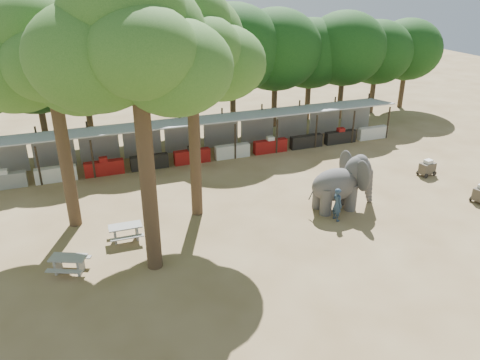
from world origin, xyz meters
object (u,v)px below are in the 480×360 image
object	(u,v)px
yard_tree_left	(45,56)
yard_tree_back	(186,44)
elephant	(343,183)
handler	(337,204)
picnic_table_far	(126,230)
yard_tree_center	(131,44)
picnic_table_near	(69,262)
cart_back	(427,168)

from	to	relation	value
yard_tree_left	yard_tree_back	world-z (taller)	yard_tree_back
yard_tree_left	elephant	size ratio (longest dim) A/B	2.96
handler	picnic_table_far	distance (m)	10.40
yard_tree_left	elephant	distance (m)	15.46
yard_tree_left	yard_tree_center	distance (m)	5.92
yard_tree_center	elephant	world-z (taller)	yard_tree_center
picnic_table_near	cart_back	size ratio (longest dim) A/B	1.66
yard_tree_left	elephant	xyz separation A→B (m)	(13.52, -3.22, -6.76)
elephant	cart_back	distance (m)	7.54
yard_tree_center	elephant	size ratio (longest dim) A/B	3.23
picnic_table_near	cart_back	bearing A→B (deg)	32.65
yard_tree_left	elephant	world-z (taller)	yard_tree_left
handler	picnic_table_near	world-z (taller)	handler
yard_tree_center	picnic_table_near	xyz separation A→B (m)	(-3.29, 0.63, -8.73)
yard_tree_center	handler	xyz separation A→B (m)	(9.53, 0.66, -8.33)
yard_tree_back	handler	size ratio (longest dim) A/B	6.48
yard_tree_back	yard_tree_center	bearing A→B (deg)	-126.86
picnic_table_far	picnic_table_near	bearing A→B (deg)	-143.81
picnic_table_near	elephant	bearing A→B (deg)	29.24
yard_tree_center	elephant	xyz separation A→B (m)	(10.52, 1.78, -7.77)
handler	elephant	bearing A→B (deg)	-45.92
yard_tree_back	yard_tree_left	bearing A→B (deg)	170.54
yard_tree_left	handler	xyz separation A→B (m)	(12.53, -4.34, -7.32)
yard_tree_left	picnic_table_near	world-z (taller)	yard_tree_left
picnic_table_far	elephant	bearing A→B (deg)	-2.05
yard_tree_back	handler	xyz separation A→B (m)	(6.53, -3.34, -7.67)
yard_tree_center	picnic_table_far	bearing A→B (deg)	106.20
yard_tree_center	yard_tree_left	bearing A→B (deg)	120.96
handler	yard_tree_center	bearing A→B (deg)	89.46
elephant	picnic_table_far	size ratio (longest dim) A/B	2.43
picnic_table_near	picnic_table_far	size ratio (longest dim) A/B	1.23
elephant	yard_tree_center	bearing A→B (deg)	-169.64
yard_tree_left	yard_tree_back	distance (m)	6.09
yard_tree_left	yard_tree_center	xyz separation A→B (m)	(3.00, -5.00, 1.01)
handler	picnic_table_far	world-z (taller)	handler
yard_tree_center	picnic_table_near	distance (m)	9.35
picnic_table_far	cart_back	distance (m)	18.51
elephant	cart_back	bearing A→B (deg)	15.25
yard_tree_left	yard_tree_center	bearing A→B (deg)	-59.04
yard_tree_back	picnic_table_near	xyz separation A→B (m)	(-6.29, -3.37, -8.06)
yard_tree_left	yard_tree_back	bearing A→B (deg)	-9.46
picnic_table_near	cart_back	xyz separation A→B (m)	(21.05, 3.02, 0.02)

